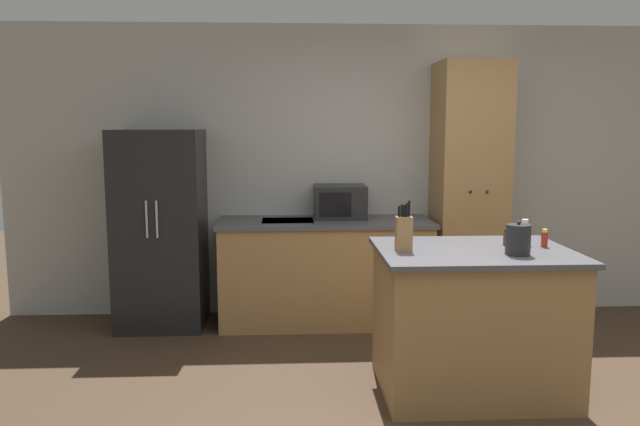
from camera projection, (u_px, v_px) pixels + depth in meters
name	position (u px, v px, depth m)	size (l,w,h in m)	color
wall_back	(404.00, 171.00, 5.70)	(7.20, 0.06, 2.60)	#B2B2AD
refrigerator	(161.00, 229.00, 5.31)	(0.72, 0.67, 1.68)	black
back_counter	(325.00, 271.00, 5.43)	(1.84, 0.69, 0.91)	#9E7547
pantry_cabinet	(468.00, 193.00, 5.44)	(0.58, 0.59, 2.25)	#9E7547
kitchen_island	(472.00, 320.00, 4.03)	(1.23, 0.95, 0.93)	#9E7547
microwave	(340.00, 202.00, 5.47)	(0.45, 0.38, 0.29)	#232326
knife_block	(404.00, 233.00, 3.89)	(0.10, 0.08, 0.32)	#9E7547
spice_bottle_tall_dark	(514.00, 237.00, 3.95)	(0.06, 0.06, 0.17)	#337033
spice_bottle_short_red	(525.00, 233.00, 4.10)	(0.06, 0.06, 0.17)	gold
spice_bottle_amber_oil	(544.00, 239.00, 4.03)	(0.04, 0.04, 0.12)	#B2281E
spice_bottle_green_herb	(516.00, 236.00, 4.03)	(0.05, 0.05, 0.16)	#B2281E
spice_bottle_pale_salt	(506.00, 238.00, 4.08)	(0.04, 0.04, 0.11)	#563319
kettle	(518.00, 240.00, 3.78)	(0.15, 0.15, 0.21)	#232326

